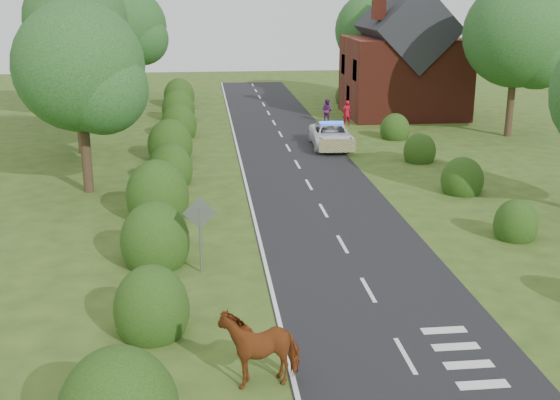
{
  "coord_description": "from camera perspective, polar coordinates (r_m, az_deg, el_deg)",
  "views": [
    {
      "loc": [
        -4.79,
        -19.08,
        8.71
      ],
      "look_at": [
        -2.08,
        5.45,
        1.3
      ],
      "focal_mm": 45.0,
      "sensor_mm": 36.0,
      "label": 1
    }
  ],
  "objects": [
    {
      "name": "tree_right_b",
      "position": [
        45.23,
        19.1,
        12.3
      ],
      "size": [
        6.56,
        6.4,
        9.4
      ],
      "color": "#332316",
      "rests_on": "ground"
    },
    {
      "name": "road_sign",
      "position": [
        22.23,
        -6.52,
        -1.9
      ],
      "size": [
        1.06,
        0.08,
        2.53
      ],
      "color": "gray",
      "rests_on": "ground"
    },
    {
      "name": "hedgerow_right",
      "position": [
        33.37,
        13.86,
        2.07
      ],
      "size": [
        2.1,
        45.78,
        2.1
      ],
      "color": "#1A390F",
      "rests_on": "ground"
    },
    {
      "name": "pedestrian_purple",
      "position": [
        48.5,
        3.82,
        7.28
      ],
      "size": [
        0.98,
        0.96,
        1.59
      ],
      "primitive_type": "imported",
      "rotation": [
        0.0,
        0.0,
        2.44
      ],
      "color": "#5A1D65",
      "rests_on": "ground"
    },
    {
      "name": "tree_right_c",
      "position": [
        58.73,
        7.76,
        13.27
      ],
      "size": [
        6.15,
        6.0,
        8.58
      ],
      "color": "#332316",
      "rests_on": "ground"
    },
    {
      "name": "tree_left_b",
      "position": [
        39.64,
        -15.95,
        10.78
      ],
      "size": [
        5.74,
        5.6,
        8.07
      ],
      "color": "#332316",
      "rests_on": "ground"
    },
    {
      "name": "cow",
      "position": [
        16.55,
        -1.64,
        -12.07
      ],
      "size": [
        2.27,
        1.5,
        1.48
      ],
      "primitive_type": "imported",
      "rotation": [
        0.0,
        0.0,
        -1.37
      ],
      "color": "#6B2F0C",
      "rests_on": "ground"
    },
    {
      "name": "house",
      "position": [
        51.35,
        10.06,
        10.96
      ],
      "size": [
        8.0,
        7.4,
        9.17
      ],
      "color": "maroon",
      "rests_on": "ground"
    },
    {
      "name": "road_markings",
      "position": [
        33.32,
        -0.6,
        1.6
      ],
      "size": [
        4.96,
        70.0,
        0.01
      ],
      "color": "white",
      "rests_on": "road"
    },
    {
      "name": "pedestrian_red",
      "position": [
        47.4,
        5.45,
        7.07
      ],
      "size": [
        0.68,
        0.51,
        1.67
      ],
      "primitive_type": "imported",
      "rotation": [
        0.0,
        0.0,
        3.34
      ],
      "color": "#A40D1F",
      "rests_on": "ground"
    },
    {
      "name": "ground",
      "position": [
        21.51,
        7.17,
        -7.31
      ],
      "size": [
        120.0,
        120.0,
        0.0
      ],
      "primitive_type": "plane",
      "color": "#33491A"
    },
    {
      "name": "tree_left_a",
      "position": [
        31.51,
        -15.57,
        9.97
      ],
      "size": [
        5.74,
        5.6,
        8.38
      ],
      "color": "#332316",
      "rests_on": "ground"
    },
    {
      "name": "road",
      "position": [
        35.5,
        1.64,
        2.52
      ],
      "size": [
        6.0,
        70.0,
        0.02
      ],
      "primitive_type": "cube",
      "color": "black",
      "rests_on": "ground"
    },
    {
      "name": "hedgerow_left",
      "position": [
        31.83,
        -9.21,
        2.01
      ],
      "size": [
        2.75,
        50.41,
        3.0
      ],
      "color": "#1A390F",
      "rests_on": "ground"
    },
    {
      "name": "tree_left_d",
      "position": [
        59.26,
        -11.9,
        13.39
      ],
      "size": [
        6.15,
        6.0,
        8.89
      ],
      "color": "#332316",
      "rests_on": "ground"
    },
    {
      "name": "tree_left_c",
      "position": [
        49.59,
        -15.94,
        13.57
      ],
      "size": [
        6.97,
        6.8,
        10.22
      ],
      "color": "#332316",
      "rests_on": "ground"
    },
    {
      "name": "police_van",
      "position": [
        40.56,
        4.19,
        5.24
      ],
      "size": [
        2.44,
        5.0,
        1.5
      ],
      "rotation": [
        0.0,
        0.0,
        -0.04
      ],
      "color": "white",
      "rests_on": "ground"
    }
  ]
}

